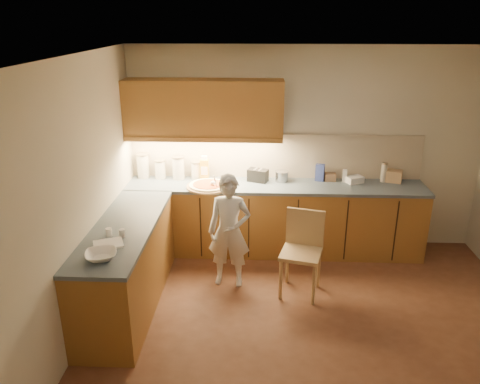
{
  "coord_description": "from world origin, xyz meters",
  "views": [
    {
      "loc": [
        -0.57,
        -3.87,
        2.92
      ],
      "look_at": [
        -0.8,
        1.2,
        1.0
      ],
      "focal_mm": 35.0,
      "sensor_mm": 36.0,
      "label": 1
    }
  ],
  "objects": [
    {
      "name": "room",
      "position": [
        0.0,
        0.0,
        1.68
      ],
      "size": [
        4.54,
        4.5,
        2.62
      ],
      "color": "#542E1D",
      "rests_on": "ground"
    },
    {
      "name": "l_counter",
      "position": [
        -0.92,
        1.25,
        0.46
      ],
      "size": [
        3.77,
        2.62,
        0.92
      ],
      "color": "#96632B",
      "rests_on": "ground"
    },
    {
      "name": "backsplash",
      "position": [
        -0.38,
        1.99,
        1.21
      ],
      "size": [
        3.75,
        0.02,
        0.58
      ],
      "primitive_type": "cube",
      "color": "#BCAC92",
      "rests_on": "l_counter"
    },
    {
      "name": "upper_cabinets",
      "position": [
        -1.27,
        1.82,
        1.85
      ],
      "size": [
        1.95,
        0.36,
        0.73
      ],
      "color": "#96632B",
      "rests_on": "ground"
    },
    {
      "name": "pizza_on_board",
      "position": [
        -1.21,
        1.55,
        0.94
      ],
      "size": [
        0.54,
        0.54,
        0.22
      ],
      "rotation": [
        0.0,
        0.0,
        -0.02
      ],
      "color": "tan",
      "rests_on": "l_counter"
    },
    {
      "name": "child",
      "position": [
        -0.9,
        0.86,
        0.66
      ],
      "size": [
        0.5,
        0.35,
        1.31
      ],
      "primitive_type": "imported",
      "rotation": [
        0.0,
        0.0,
        -0.08
      ],
      "color": "silver",
      "rests_on": "ground"
    },
    {
      "name": "wooden_chair",
      "position": [
        -0.09,
        0.75,
        0.54
      ],
      "size": [
        0.51,
        0.51,
        0.94
      ],
      "rotation": [
        0.0,
        0.0,
        -0.26
      ],
      "color": "tan",
      "rests_on": "ground"
    },
    {
      "name": "mixing_bowl",
      "position": [
        -1.95,
        -0.3,
        0.95
      ],
      "size": [
        0.34,
        0.34,
        0.07
      ],
      "primitive_type": "imported",
      "rotation": [
        0.0,
        0.0,
        0.3
      ],
      "color": "white",
      "rests_on": "l_counter"
    },
    {
      "name": "canister_a",
      "position": [
        -2.1,
        1.89,
        1.08
      ],
      "size": [
        0.16,
        0.16,
        0.33
      ],
      "rotation": [
        0.0,
        0.0,
        0.05
      ],
      "color": "beige",
      "rests_on": "l_counter"
    },
    {
      "name": "canister_b",
      "position": [
        -1.87,
        1.88,
        1.05
      ],
      "size": [
        0.14,
        0.14,
        0.25
      ],
      "rotation": [
        0.0,
        0.0,
        -0.23
      ],
      "color": "white",
      "rests_on": "l_counter"
    },
    {
      "name": "canister_c",
      "position": [
        -1.63,
        1.86,
        1.07
      ],
      "size": [
        0.16,
        0.16,
        0.31
      ],
      "rotation": [
        0.0,
        0.0,
        0.14
      ],
      "color": "silver",
      "rests_on": "l_counter"
    },
    {
      "name": "canister_d",
      "position": [
        -1.4,
        1.88,
        1.04
      ],
      "size": [
        0.15,
        0.15,
        0.24
      ],
      "rotation": [
        0.0,
        0.0,
        0.24
      ],
      "color": "silver",
      "rests_on": "l_counter"
    },
    {
      "name": "oil_jug",
      "position": [
        -1.28,
        1.84,
        1.07
      ],
      "size": [
        0.11,
        0.08,
        0.32
      ],
      "rotation": [
        0.0,
        0.0,
        -0.05
      ],
      "color": "gold",
      "rests_on": "l_counter"
    },
    {
      "name": "toaster",
      "position": [
        -0.6,
        1.81,
        1.0
      ],
      "size": [
        0.29,
        0.22,
        0.17
      ],
      "rotation": [
        0.0,
        0.0,
        -0.36
      ],
      "color": "black",
      "rests_on": "l_counter"
    },
    {
      "name": "steel_pot",
      "position": [
        -0.29,
        1.83,
        0.99
      ],
      "size": [
        0.18,
        0.18,
        0.14
      ],
      "color": "#A1A1A5",
      "rests_on": "l_counter"
    },
    {
      "name": "blue_box",
      "position": [
        0.2,
        1.87,
        1.03
      ],
      "size": [
        0.13,
        0.1,
        0.22
      ],
      "primitive_type": "cube",
      "rotation": [
        0.0,
        0.0,
        -0.29
      ],
      "color": "#304092",
      "rests_on": "l_counter"
    },
    {
      "name": "card_box_a",
      "position": [
        0.33,
        1.88,
        0.97
      ],
      "size": [
        0.14,
        0.1,
        0.1
      ],
      "primitive_type": "cube",
      "rotation": [
        0.0,
        0.0,
        -0.0
      ],
      "color": "#977051",
      "rests_on": "l_counter"
    },
    {
      "name": "white_bottle",
      "position": [
        0.51,
        1.85,
        1.0
      ],
      "size": [
        0.06,
        0.06,
        0.16
      ],
      "primitive_type": "cube",
      "rotation": [
        0.0,
        0.0,
        -0.14
      ],
      "color": "white",
      "rests_on": "l_counter"
    },
    {
      "name": "flat_pack",
      "position": [
        0.63,
        1.82,
        0.96
      ],
      "size": [
        0.25,
        0.22,
        0.08
      ],
      "primitive_type": "cube",
      "rotation": [
        0.0,
        0.0,
        0.44
      ],
      "color": "white",
      "rests_on": "l_counter"
    },
    {
      "name": "tall_jar",
      "position": [
        1.01,
        1.87,
        1.05
      ],
      "size": [
        0.08,
        0.08,
        0.25
      ],
      "rotation": [
        0.0,
        0.0,
        -0.42
      ],
      "color": "beige",
      "rests_on": "l_counter"
    },
    {
      "name": "card_box_b",
      "position": [
        1.14,
        1.88,
        1.0
      ],
      "size": [
        0.23,
        0.21,
        0.15
      ],
      "primitive_type": "cube",
      "rotation": [
        0.0,
        0.0,
        -0.33
      ],
      "color": "tan",
      "rests_on": "l_counter"
    },
    {
      "name": "dough_cloth",
      "position": [
        -1.97,
        -0.03,
        0.93
      ],
      "size": [
        0.33,
        0.29,
        0.02
      ],
      "primitive_type": "cube",
      "rotation": [
        0.0,
        0.0,
        0.39
      ],
      "color": "white",
      "rests_on": "l_counter"
    },
    {
      "name": "spice_jar_a",
      "position": [
        -2.02,
        0.15,
        0.96
      ],
      "size": [
        0.07,
        0.07,
        0.08
      ],
      "primitive_type": "cylinder",
      "rotation": [
        0.0,
        0.0,
        -0.16
      ],
      "color": "white",
      "rests_on": "l_counter"
    },
    {
      "name": "spice_jar_b",
      "position": [
        -1.89,
        0.14,
        0.96
      ],
      "size": [
        0.06,
        0.06,
        0.08
      ],
      "primitive_type": "cylinder",
      "rotation": [
        0.0,
        0.0,
        -0.05
      ],
      "color": "silver",
      "rests_on": "l_counter"
    }
  ]
}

